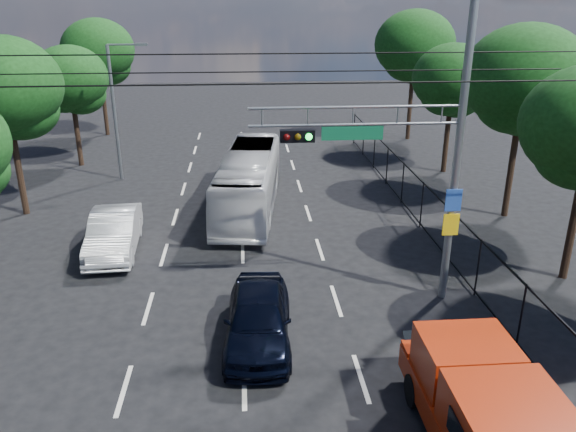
{
  "coord_description": "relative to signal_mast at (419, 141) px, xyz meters",
  "views": [
    {
      "loc": [
        0.16,
        -7.76,
        9.1
      ],
      "look_at": [
        1.47,
        8.49,
        2.8
      ],
      "focal_mm": 35.0,
      "sensor_mm": 36.0,
      "label": 1
    }
  ],
  "objects": [
    {
      "name": "tree_right_e",
      "position": [
        6.33,
        22.03,
        0.69
      ],
      "size": [
        5.28,
        5.28,
        8.58
      ],
      "color": "black",
      "rests_on": "ground"
    },
    {
      "name": "navy_hatchback",
      "position": [
        -4.86,
        -2.11,
        -4.47
      ],
      "size": [
        2.09,
        4.64,
        1.55
      ],
      "primitive_type": "imported",
      "rotation": [
        0.0,
        0.0,
        -0.06
      ],
      "color": "black",
      "rests_on": "ground"
    },
    {
      "name": "tree_left_c",
      "position": [
        -15.07,
        9.03,
        0.15
      ],
      "size": [
        4.8,
        4.8,
        7.8
      ],
      "color": "black",
      "rests_on": "ground"
    },
    {
      "name": "tree_right_d",
      "position": [
        6.13,
        14.03,
        -0.39
      ],
      "size": [
        4.32,
        4.32,
        7.02
      ],
      "color": "black",
      "rests_on": "ground"
    },
    {
      "name": "tree_right_c",
      "position": [
        6.53,
        7.03,
        0.49
      ],
      "size": [
        5.1,
        5.1,
        8.29
      ],
      "color": "black",
      "rests_on": "ground"
    },
    {
      "name": "streetlight_left",
      "position": [
        -11.62,
        14.01,
        -1.3
      ],
      "size": [
        2.09,
        0.22,
        7.08
      ],
      "color": "slate",
      "rests_on": "ground"
    },
    {
      "name": "red_pickup",
      "position": [
        -0.29,
        -6.9,
        -4.08
      ],
      "size": [
        2.22,
        5.9,
        2.18
      ],
      "color": "black",
      "rests_on": "ground"
    },
    {
      "name": "white_van",
      "position": [
        -10.17,
        4.48,
        -4.45
      ],
      "size": [
        1.97,
        4.88,
        1.58
      ],
      "primitive_type": "imported",
      "rotation": [
        0.0,
        0.0,
        0.06
      ],
      "color": "silver",
      "rests_on": "ground"
    },
    {
      "name": "tree_left_d",
      "position": [
        -14.67,
        17.03,
        -0.52
      ],
      "size": [
        4.2,
        4.2,
        6.83
      ],
      "color": "black",
      "rests_on": "ground"
    },
    {
      "name": "fence_right",
      "position": [
        2.32,
        4.18,
        -4.21
      ],
      "size": [
        0.06,
        34.03,
        2.0
      ],
      "color": "black",
      "rests_on": "ground"
    },
    {
      "name": "utility_wires",
      "position": [
        -5.28,
        0.84,
        1.99
      ],
      "size": [
        22.0,
        5.04,
        0.74
      ],
      "color": "black",
      "rests_on": "ground"
    },
    {
      "name": "signal_mast",
      "position": [
        0.0,
        0.0,
        0.0
      ],
      "size": [
        6.43,
        0.39,
        9.5
      ],
      "color": "slate",
      "rests_on": "ground"
    },
    {
      "name": "white_bus",
      "position": [
        -4.93,
        8.85,
        -3.88
      ],
      "size": [
        3.41,
        9.97,
        2.72
      ],
      "primitive_type": "imported",
      "rotation": [
        0.0,
        0.0,
        -0.12
      ],
      "color": "silver",
      "rests_on": "ground"
    },
    {
      "name": "lane_markings",
      "position": [
        -5.28,
        6.01,
        -5.24
      ],
      "size": [
        6.12,
        38.0,
        0.01
      ],
      "color": "beige",
      "rests_on": "ground"
    },
    {
      "name": "tree_left_e",
      "position": [
        -14.87,
        25.03,
        0.29
      ],
      "size": [
        4.92,
        4.92,
        7.99
      ],
      "color": "black",
      "rests_on": "ground"
    }
  ]
}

